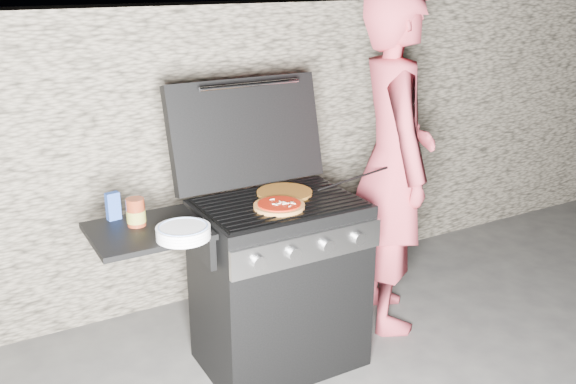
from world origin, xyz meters
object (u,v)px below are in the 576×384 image
gas_grill (236,295)px  pizza_topped (279,205)px  sauce_jar (136,212)px  person (393,163)px

gas_grill → pizza_topped: pizza_topped is taller
pizza_topped → sauce_jar: (-0.65, 0.14, 0.04)m
pizza_topped → sauce_jar: size_ratio=1.93×
gas_grill → person: (1.03, 0.10, 0.51)m
sauce_jar → pizza_topped: bearing=-12.0°
sauce_jar → person: size_ratio=0.07×
pizza_topped → person: (0.82, 0.18, 0.04)m
gas_grill → person: bearing=5.5°
sauce_jar → person: (1.48, 0.04, -0.00)m
pizza_topped → person: bearing=12.4°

